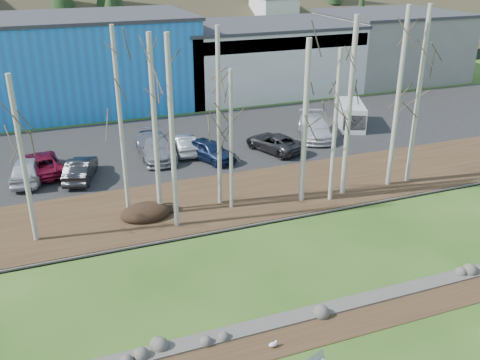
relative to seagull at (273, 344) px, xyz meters
name	(u,v)px	position (x,y,z in m)	size (l,w,h in m)	color
ground	(374,358)	(3.25, -1.82, -0.15)	(200.00, 200.00, 0.00)	#284C14
dirt_strip	(344,323)	(3.25, 0.28, -0.14)	(80.00, 1.80, 0.03)	#382616
near_bank_rocks	(332,309)	(3.25, 1.28, -0.15)	(80.00, 0.80, 0.50)	#47423D
river	(289,259)	(3.25, 5.38, -0.15)	(80.00, 8.00, 0.90)	black
far_bank_rocks	(256,222)	(3.25, 9.48, -0.15)	(80.00, 0.80, 0.46)	#47423D
far_bank	(235,197)	(3.25, 12.68, -0.08)	(80.00, 7.00, 0.15)	#382616
parking_lot	(187,143)	(3.25, 23.18, -0.08)	(80.00, 14.00, 0.14)	black
building_blue	(81,61)	(-2.75, 37.18, 4.00)	(20.40, 12.24, 8.30)	blue
building_white	(261,57)	(15.25, 37.16, 3.26)	(18.36, 12.24, 6.80)	silver
building_grey	(390,45)	(31.25, 37.18, 3.50)	(14.28, 12.24, 7.30)	slate
seagull	(273,344)	(0.00, 0.00, 0.00)	(0.39, 0.18, 0.28)	gold
dirt_mound	(145,212)	(-2.29, 12.00, 0.27)	(2.75, 1.94, 0.54)	black
birch_0	(23,162)	(-8.01, 11.50, 4.23)	(0.25, 0.25, 8.48)	beige
birch_1	(121,126)	(-3.09, 12.73, 5.11)	(0.22, 0.22, 10.23)	beige
birch_2	(155,129)	(-1.43, 12.11, 4.93)	(0.27, 0.27, 9.88)	beige
birch_3	(219,120)	(2.14, 12.23, 5.01)	(0.24, 0.24, 10.02)	beige
birch_4	(172,136)	(-0.93, 10.46, 5.02)	(0.26, 0.26, 10.06)	beige
birch_5	(231,142)	(2.55, 11.44, 3.95)	(0.21, 0.21, 7.91)	beige
birch_6	(335,128)	(8.33, 10.34, 4.40)	(0.23, 0.23, 8.81)	beige
birch_7	(305,124)	(6.72, 10.87, 4.66)	(0.31, 0.31, 9.33)	beige
birch_8	(349,109)	(9.50, 10.87, 5.19)	(0.29, 0.29, 10.39)	beige
birch_9	(418,98)	(14.29, 10.97, 5.39)	(0.28, 0.28, 10.78)	beige
birch_10	(398,100)	(12.85, 10.97, 5.39)	(0.28, 0.28, 10.78)	beige
car_0	(27,169)	(-8.25, 19.64, 0.76)	(1.84, 4.57, 1.56)	silver
car_1	(81,169)	(-5.04, 18.68, 0.69)	(1.48, 4.25, 1.40)	black
car_2	(42,164)	(-7.32, 20.59, 0.67)	(2.28, 4.94, 1.37)	maroon
car_3	(155,147)	(0.29, 20.81, 0.78)	(2.23, 5.49, 1.59)	gray
car_4	(209,150)	(3.64, 19.00, 0.72)	(1.73, 4.29, 1.46)	#152545
car_5	(185,144)	(2.46, 20.99, 0.64)	(1.39, 3.99, 1.32)	#AAAAAC
car_6	(274,142)	(8.64, 19.02, 0.63)	(2.15, 4.66, 1.29)	#2B2A2E
car_7	(315,127)	(12.89, 20.72, 0.78)	(2.24, 5.50, 1.60)	silver
van_white	(351,115)	(16.87, 21.93, 0.97)	(3.51, 4.89, 1.97)	white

